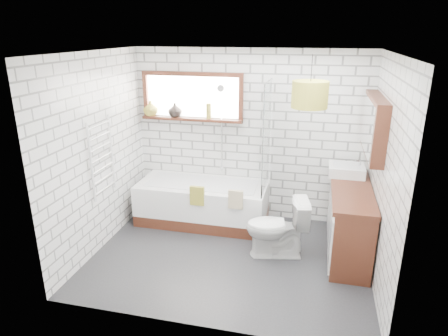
% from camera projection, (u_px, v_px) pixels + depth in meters
% --- Properties ---
extents(floor, '(3.40, 2.60, 0.01)m').
position_uv_depth(floor, '(229.00, 257.00, 5.08)').
color(floor, '#232326').
rests_on(floor, ground).
extents(ceiling, '(3.40, 2.60, 0.01)m').
position_uv_depth(ceiling, '(230.00, 52.00, 4.26)').
color(ceiling, white).
rests_on(ceiling, ground).
extents(wall_back, '(3.40, 0.01, 2.50)m').
position_uv_depth(wall_back, '(249.00, 136.00, 5.87)').
color(wall_back, white).
rests_on(wall_back, ground).
extents(wall_front, '(3.40, 0.01, 2.50)m').
position_uv_depth(wall_front, '(197.00, 209.00, 3.47)').
color(wall_front, white).
rests_on(wall_front, ground).
extents(wall_left, '(0.01, 2.60, 2.50)m').
position_uv_depth(wall_left, '(98.00, 154.00, 5.04)').
color(wall_left, white).
rests_on(wall_left, ground).
extents(wall_right, '(0.01, 2.60, 2.50)m').
position_uv_depth(wall_right, '(384.00, 175.00, 4.29)').
color(wall_right, white).
rests_on(wall_right, ground).
extents(window, '(1.52, 0.16, 0.68)m').
position_uv_depth(window, '(192.00, 97.00, 5.83)').
color(window, '#3A1910').
rests_on(window, wall_back).
extents(towel_radiator, '(0.06, 0.52, 1.00)m').
position_uv_depth(towel_radiator, '(102.00, 158.00, 5.04)').
color(towel_radiator, white).
rests_on(towel_radiator, wall_left).
extents(mirror_cabinet, '(0.16, 1.20, 0.70)m').
position_uv_depth(mirror_cabinet, '(374.00, 126.00, 4.73)').
color(mirror_cabinet, '#3A1910').
rests_on(mirror_cabinet, wall_right).
extents(shower_riser, '(0.02, 0.02, 1.30)m').
position_uv_depth(shower_riser, '(222.00, 129.00, 5.88)').
color(shower_riser, silver).
rests_on(shower_riser, wall_back).
extents(bathtub, '(1.88, 0.83, 0.61)m').
position_uv_depth(bathtub, '(203.00, 202.00, 5.92)').
color(bathtub, white).
rests_on(bathtub, floor).
extents(shower_screen, '(0.02, 0.72, 1.50)m').
position_uv_depth(shower_screen, '(267.00, 137.00, 5.38)').
color(shower_screen, white).
rests_on(shower_screen, bathtub).
extents(towel_green, '(0.20, 0.05, 0.27)m').
position_uv_depth(towel_green, '(197.00, 196.00, 5.44)').
color(towel_green, olive).
rests_on(towel_green, bathtub).
extents(towel_beige, '(0.20, 0.05, 0.26)m').
position_uv_depth(towel_beige, '(236.00, 199.00, 5.32)').
color(towel_beige, '#C0B485').
rests_on(towel_beige, bathtub).
extents(vanity, '(0.49, 1.53, 0.88)m').
position_uv_depth(vanity, '(349.00, 221.00, 5.06)').
color(vanity, '#3A1910').
rests_on(vanity, floor).
extents(basin, '(0.47, 0.41, 0.14)m').
position_uv_depth(basin, '(346.00, 170.00, 5.37)').
color(basin, white).
rests_on(basin, vanity).
extents(tap, '(0.04, 0.04, 0.16)m').
position_uv_depth(tap, '(359.00, 166.00, 5.31)').
color(tap, silver).
rests_on(tap, vanity).
extents(toilet, '(0.57, 0.83, 0.77)m').
position_uv_depth(toilet, '(277.00, 228.00, 4.99)').
color(toilet, white).
rests_on(toilet, floor).
extents(vase_olive, '(0.27, 0.27, 0.22)m').
position_uv_depth(vase_olive, '(151.00, 110.00, 6.01)').
color(vase_olive, olive).
rests_on(vase_olive, window).
extents(vase_dark, '(0.26, 0.26, 0.21)m').
position_uv_depth(vase_dark, '(175.00, 111.00, 5.93)').
color(vase_dark, black).
rests_on(vase_dark, window).
extents(bottle, '(0.08, 0.08, 0.22)m').
position_uv_depth(bottle, '(209.00, 112.00, 5.82)').
color(bottle, olive).
rests_on(bottle, window).
extents(pendant, '(0.38, 0.38, 0.28)m').
position_uv_depth(pendant, '(310.00, 94.00, 4.09)').
color(pendant, olive).
rests_on(pendant, ceiling).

